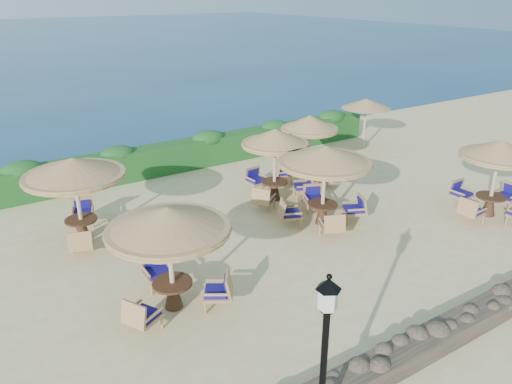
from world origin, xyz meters
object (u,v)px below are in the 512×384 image
Objects in this scene: cafe_set_0 at (169,236)px; cafe_set_3 at (75,178)px; extra_parasol at (366,104)px; cafe_set_1 at (325,170)px; cafe_set_4 at (275,152)px; cafe_set_5 at (309,138)px; cafe_set_2 at (497,167)px; lamp_post at (323,374)px.

cafe_set_3 is (-0.90, 4.73, 0.11)m from cafe_set_0.
extra_parasol is 8.81m from cafe_set_1.
cafe_set_1 is (6.02, 1.66, -0.06)m from cafe_set_0.
cafe_set_4 is (-0.17, 2.50, -0.07)m from cafe_set_1.
extra_parasol is 0.90× the size of cafe_set_5.
extra_parasol is 0.83× the size of cafe_set_0.
cafe_set_2 is at bearing -26.32° from cafe_set_1.
extra_parasol is 14.78m from cafe_set_0.
cafe_set_3 is 1.08× the size of cafe_set_4.
extra_parasol is 0.80× the size of cafe_set_1.
cafe_set_2 is at bearing -4.62° from cafe_set_0.
cafe_set_0 and cafe_set_4 have the same top height.
cafe_set_2 reaches higher than extra_parasol.
extra_parasol is at bearing 77.12° from cafe_set_2.
cafe_set_0 is (-0.41, 4.99, 0.38)m from lamp_post.
extra_parasol is at bearing 37.39° from cafe_set_1.
cafe_set_0 is at bearing -147.97° from cafe_set_5.
lamp_post reaches higher than cafe_set_0.
cafe_set_0 is 9.55m from cafe_set_5.
cafe_set_2 is at bearing -43.44° from cafe_set_4.
cafe_set_2 is at bearing 20.75° from lamp_post.
lamp_post is at bearing -159.25° from cafe_set_2.
cafe_set_3 is at bearing 100.74° from cafe_set_0.
cafe_set_0 and cafe_set_3 have the same top height.
cafe_set_3 is (-12.10, 5.64, 0.31)m from cafe_set_2.
cafe_set_0 is at bearing -79.26° from cafe_set_3.
extra_parasol is at bearing 21.57° from cafe_set_5.
extra_parasol is 8.13m from cafe_set_2.
cafe_set_1 is 2.51m from cafe_set_4.
cafe_set_4 is at bearing 93.84° from cafe_set_1.
cafe_set_1 is 7.57m from cafe_set_3.
lamp_post reaches higher than extra_parasol.
lamp_post reaches higher than cafe_set_4.
cafe_set_3 is 9.00m from cafe_set_5.
cafe_set_2 is 0.95× the size of cafe_set_3.
cafe_set_0 is 7.18m from cafe_set_4.
lamp_post is 1.38× the size of extra_parasol.
cafe_set_4 is at bearing -158.21° from cafe_set_5.
cafe_set_1 reaches higher than extra_parasol.
cafe_set_1 is at bearing -142.61° from extra_parasol.
cafe_set_1 is at bearing 49.89° from lamp_post.
cafe_set_2 is at bearing -24.98° from cafe_set_3.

